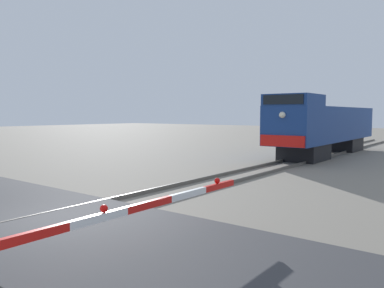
# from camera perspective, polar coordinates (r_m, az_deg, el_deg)

# --- Properties ---
(ground_plane) EXTENTS (160.00, 160.00, 0.00)m
(ground_plane) POSITION_cam_1_polar(r_m,az_deg,el_deg) (10.95, -20.81, -11.21)
(ground_plane) COLOR gray
(rail_track_left) EXTENTS (0.08, 80.00, 0.15)m
(rail_track_left) POSITION_cam_1_polar(r_m,az_deg,el_deg) (11.53, -22.72, -10.09)
(rail_track_left) COLOR #59544C
(rail_track_left) RESTS_ON ground_plane
(rail_track_right) EXTENTS (0.08, 80.00, 0.15)m
(rail_track_right) POSITION_cam_1_polar(r_m,az_deg,el_deg) (10.35, -18.70, -11.64)
(rail_track_right) COLOR #59544C
(rail_track_right) RESTS_ON ground_plane
(road_surface) EXTENTS (36.00, 5.26, 0.14)m
(road_surface) POSITION_cam_1_polar(r_m,az_deg,el_deg) (10.94, -20.82, -10.85)
(road_surface) COLOR #38383A
(road_surface) RESTS_ON ground_plane
(locomotive) EXTENTS (2.79, 14.87, 4.05)m
(locomotive) POSITION_cam_1_polar(r_m,az_deg,el_deg) (28.50, 19.17, 2.53)
(locomotive) COLOR black
(locomotive) RESTS_ON ground_plane
(crossing_gate) EXTENTS (0.36, 6.82, 1.36)m
(crossing_gate) POSITION_cam_1_polar(r_m,az_deg,el_deg) (6.29, -21.43, -14.80)
(crossing_gate) COLOR silver
(crossing_gate) RESTS_ON ground_plane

